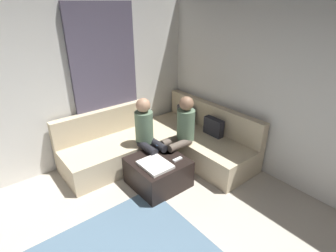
# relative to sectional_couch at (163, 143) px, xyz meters

# --- Properties ---
(wall_back) EXTENTS (6.00, 0.12, 2.70)m
(wall_back) POSITION_rel_sectional_couch_xyz_m (2.08, 1.06, 1.07)
(wall_back) COLOR silver
(wall_back) RESTS_ON ground_plane
(wall_left) EXTENTS (0.12, 6.00, 2.70)m
(wall_left) POSITION_rel_sectional_couch_xyz_m (-0.86, -1.88, 1.07)
(wall_left) COLOR silver
(wall_left) RESTS_ON ground_plane
(curtain_panel) EXTENTS (0.06, 1.10, 2.50)m
(curtain_panel) POSITION_rel_sectional_couch_xyz_m (-0.76, -0.58, 0.97)
(curtain_panel) COLOR #595166
(curtain_panel) RESTS_ON ground_plane
(sectional_couch) EXTENTS (2.10, 2.55, 0.87)m
(sectional_couch) POSITION_rel_sectional_couch_xyz_m (0.00, 0.00, 0.00)
(sectional_couch) COLOR #C6B593
(sectional_couch) RESTS_ON ground_plane
(ottoman) EXTENTS (0.76, 0.76, 0.42)m
(ottoman) POSITION_rel_sectional_couch_xyz_m (0.54, -0.51, -0.07)
(ottoman) COLOR black
(ottoman) RESTS_ON ground_plane
(folded_blanket) EXTENTS (0.44, 0.36, 0.04)m
(folded_blanket) POSITION_rel_sectional_couch_xyz_m (0.64, -0.63, 0.16)
(folded_blanket) COLOR white
(folded_blanket) RESTS_ON ottoman
(coffee_mug) EXTENTS (0.08, 0.08, 0.10)m
(coffee_mug) POSITION_rel_sectional_couch_xyz_m (0.32, -0.33, 0.19)
(coffee_mug) COLOR #334C72
(coffee_mug) RESTS_ON ottoman
(game_remote) EXTENTS (0.05, 0.15, 0.02)m
(game_remote) POSITION_rel_sectional_couch_xyz_m (0.72, -0.29, 0.15)
(game_remote) COLOR white
(game_remote) RESTS_ON ottoman
(person_on_couch_back) EXTENTS (0.30, 0.60, 1.20)m
(person_on_couch_back) POSITION_rel_sectional_couch_xyz_m (0.40, 0.06, 0.38)
(person_on_couch_back) COLOR brown
(person_on_couch_back) RESTS_ON ground_plane
(person_on_couch_side) EXTENTS (0.60, 0.30, 1.20)m
(person_on_couch_side) POSITION_rel_sectional_couch_xyz_m (0.15, -0.40, 0.38)
(person_on_couch_side) COLOR black
(person_on_couch_side) RESTS_ON ground_plane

